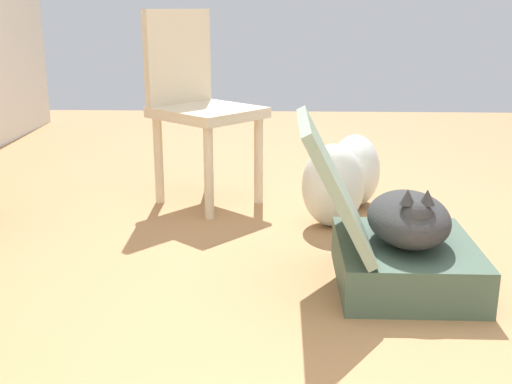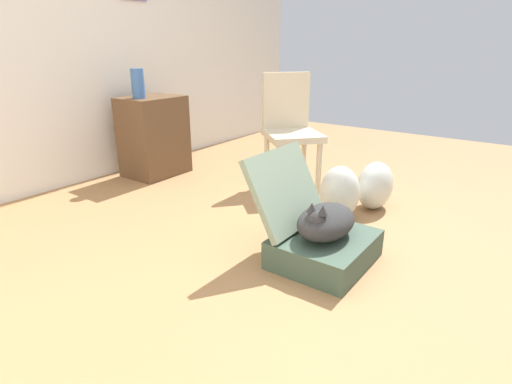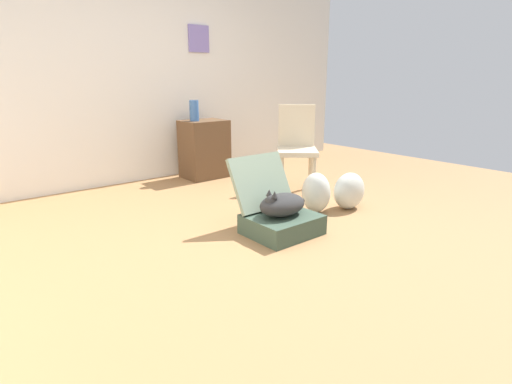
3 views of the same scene
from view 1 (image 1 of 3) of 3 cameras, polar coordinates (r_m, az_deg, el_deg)
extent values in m
plane|color=#9E7247|center=(2.32, 8.22, -8.07)|extent=(7.68, 7.68, 0.00)
cube|color=#384C3D|center=(2.32, 13.22, -6.23)|extent=(0.54, 0.47, 0.16)
cube|color=gray|center=(2.19, 6.97, 0.97)|extent=(0.54, 0.25, 0.44)
ellipsoid|color=#2D2D2D|center=(2.26, 13.49, -2.32)|extent=(0.41, 0.28, 0.17)
sphere|color=#2D2D2D|center=(2.14, 14.12, -2.26)|extent=(0.11, 0.11, 0.11)
cone|color=#2D2D2D|center=(2.13, 15.09, -0.43)|extent=(0.05, 0.05, 0.05)
cone|color=#2D2D2D|center=(2.12, 13.42, -0.42)|extent=(0.05, 0.05, 0.05)
cylinder|color=#2D2D2D|center=(2.44, 11.64, -1.95)|extent=(0.20, 0.03, 0.07)
ellipsoid|color=silver|center=(2.84, 6.90, 0.59)|extent=(0.25, 0.28, 0.37)
ellipsoid|color=silver|center=(3.16, 8.82, 1.93)|extent=(0.35, 0.24, 0.35)
cylinder|color=beige|center=(2.92, -4.26, 1.68)|extent=(0.04, 0.04, 0.43)
cylinder|color=beige|center=(3.15, 0.23, 2.80)|extent=(0.04, 0.04, 0.43)
cylinder|color=beige|center=(3.19, -8.71, 2.80)|extent=(0.04, 0.04, 0.43)
cylinder|color=beige|center=(3.40, -4.29, 3.78)|extent=(0.04, 0.04, 0.43)
cube|color=beige|center=(3.11, -4.37, 7.12)|extent=(0.61, 0.62, 0.05)
cube|color=beige|center=(3.23, -6.98, 11.92)|extent=(0.32, 0.29, 0.46)
camera|label=2|loc=(1.38, 85.02, 10.18)|focal=28.80mm
camera|label=3|loc=(2.69, 93.40, 4.82)|focal=28.31mm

